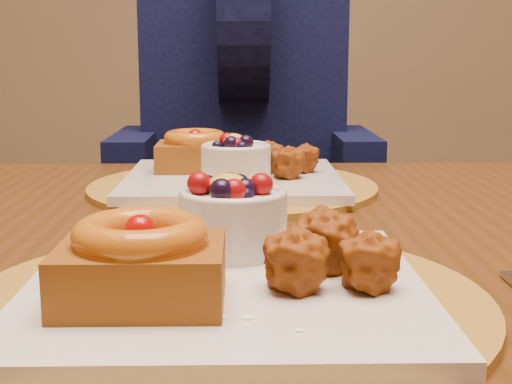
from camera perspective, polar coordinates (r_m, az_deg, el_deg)
The scene contains 5 objects.
dining_table at distance 0.75m, azimuth -2.02°, elevation -8.86°, with size 1.60×0.90×0.76m.
place_setting_near at distance 0.51m, azimuth -2.73°, elevation -6.47°, with size 0.38×0.38×0.09m.
place_setting_far at distance 0.93m, azimuth -2.02°, elevation 1.50°, with size 0.38×0.38×0.08m.
chair_far at distance 1.53m, azimuth -1.25°, elevation -6.13°, with size 0.49×0.49×0.87m.
diner at distance 1.48m, azimuth -0.99°, elevation 8.44°, with size 0.50×0.48×0.81m.
Camera 1 is at (-0.10, -0.70, 0.93)m, focal length 50.00 mm.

